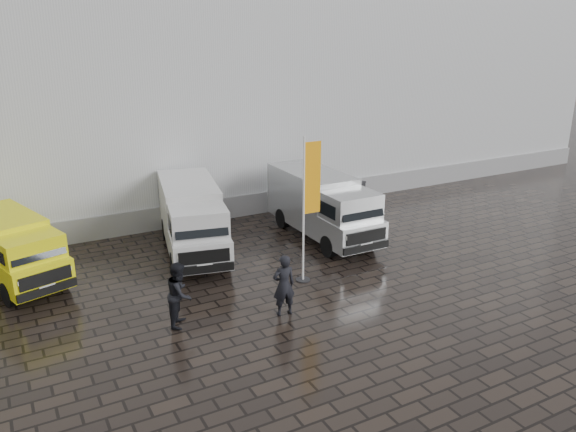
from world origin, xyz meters
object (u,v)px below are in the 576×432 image
van_yellow (14,251)px  van_white (192,220)px  wheelie_bin (357,191)px  person_tent (180,294)px  flagpole (308,202)px  van_silver (323,207)px  person_front (284,285)px

van_yellow → van_white: size_ratio=0.81×
wheelie_bin → person_tent: person_tent is taller
flagpole → person_tent: (-4.84, -0.92, -1.84)m
van_yellow → van_silver: bearing=-22.8°
person_tent → flagpole: bearing=-49.1°
van_silver → wheelie_bin: bearing=40.2°
van_white → wheelie_bin: (9.61, 2.72, -0.82)m
van_silver → person_tent: 8.60m
wheelie_bin → van_white: bearing=179.8°
van_white → flagpole: bearing=-46.0°
person_tent → person_front: bearing=-77.2°
van_white → van_silver: (5.29, -0.91, 0.01)m
van_white → wheelie_bin: bearing=27.8°
person_tent → wheelie_bin: bearing=-26.2°
van_yellow → flagpole: size_ratio=0.99×
van_yellow → van_silver: (11.50, -1.16, 0.18)m
van_white → person_front: bearing=-71.0°
flagpole → wheelie_bin: flagpole is taller
wheelie_bin → person_front: (-8.86, -8.79, 0.47)m
flagpole → van_yellow: bearing=153.2°
van_silver → van_white: bearing=170.4°
person_front → flagpole: bearing=-130.2°
person_front → van_silver: bearing=-125.6°
van_white → van_silver: 5.37m
van_yellow → person_front: (6.97, -6.31, -0.18)m
van_white → flagpole: flagpole is taller
van_white → van_silver: bearing=2.2°
wheelie_bin → person_front: bearing=-151.3°
wheelie_bin → person_tent: bearing=-162.3°
van_yellow → person_tent: size_ratio=2.55×
van_white → wheelie_bin: van_white is taller
person_front → person_tent: person_tent is taller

